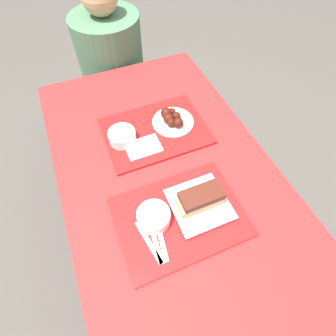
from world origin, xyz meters
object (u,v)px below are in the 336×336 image
tray_far (155,131)px  bowl_coleslaw_far (122,136)px  brisket_sandwich_plate (200,201)px  person_seated_across (110,50)px  wings_plate_far (172,119)px  tray_near (180,217)px  bowl_coleslaw_near (154,217)px

tray_far → bowl_coleslaw_far: 0.16m
brisket_sandwich_plate → bowl_coleslaw_far: bearing=112.2°
person_seated_across → tray_far: bearing=-89.0°
brisket_sandwich_plate → bowl_coleslaw_far: 0.44m
person_seated_across → wings_plate_far: bearing=-82.1°
tray_near → brisket_sandwich_plate: brisket_sandwich_plate is taller
tray_near → bowl_coleslaw_near: (-0.09, 0.02, 0.03)m
tray_far → person_seated_across: person_seated_across is taller
person_seated_across → bowl_coleslaw_far: bearing=-100.5°
bowl_coleslaw_near → brisket_sandwich_plate: size_ratio=0.57×
tray_near → bowl_coleslaw_far: bowl_coleslaw_far is taller
brisket_sandwich_plate → person_seated_across: person_seated_across is taller
tray_near → wings_plate_far: (0.16, 0.44, 0.03)m
tray_near → person_seated_across: size_ratio=0.69×
bowl_coleslaw_far → wings_plate_far: wings_plate_far is taller
bowl_coleslaw_near → bowl_coleslaw_far: (0.01, 0.40, 0.00)m
tray_near → person_seated_across: bearing=87.3°
brisket_sandwich_plate → wings_plate_far: 0.44m
tray_far → wings_plate_far: bearing=10.1°
brisket_sandwich_plate → person_seated_across: bearing=91.4°
bowl_coleslaw_far → person_seated_across: 0.77m
tray_far → wings_plate_far: wings_plate_far is taller
tray_far → person_seated_across: size_ratio=0.69×
tray_far → wings_plate_far: (0.09, 0.02, 0.03)m
wings_plate_far → tray_near: bearing=-109.5°
bowl_coleslaw_near → person_seated_across: (0.15, 1.15, -0.06)m
tray_near → wings_plate_far: size_ratio=2.39×
brisket_sandwich_plate → person_seated_across: size_ratio=0.31×
tray_near → bowl_coleslaw_near: size_ratio=3.88×
tray_near → wings_plate_far: 0.47m
bowl_coleslaw_far → wings_plate_far: size_ratio=0.62×
brisket_sandwich_plate → tray_near: bearing=-172.7°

